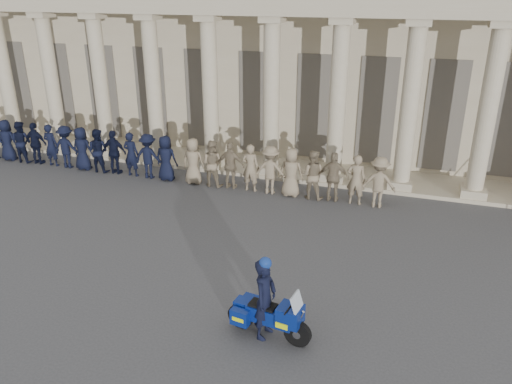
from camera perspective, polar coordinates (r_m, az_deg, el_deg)
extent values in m
plane|color=#3F3F41|center=(13.59, -3.03, -10.06)|extent=(90.00, 90.00, 0.00)
cube|color=tan|center=(26.13, 9.30, 16.04)|extent=(40.00, 10.00, 9.00)
cube|color=tan|center=(21.16, 5.67, 2.40)|extent=(40.00, 2.60, 0.15)
cube|color=tan|center=(19.12, 5.89, 20.84)|extent=(35.80, 1.00, 1.00)
cube|color=tan|center=(27.24, -25.62, 5.35)|extent=(0.90, 0.90, 0.30)
cylinder|color=tan|center=(26.63, -26.68, 11.40)|extent=(0.64, 0.64, 5.60)
cube|color=tan|center=(25.53, -21.35, 5.00)|extent=(0.90, 0.90, 0.30)
cylinder|color=tan|center=(24.89, -22.31, 11.47)|extent=(0.64, 0.64, 5.60)
cube|color=tan|center=(24.58, -23.35, 18.13)|extent=(0.85, 0.85, 0.24)
cube|color=tan|center=(23.99, -16.51, 4.56)|extent=(0.90, 0.90, 0.30)
cylinder|color=tan|center=(23.30, -17.31, 11.47)|extent=(0.64, 0.64, 5.60)
cube|color=tan|center=(22.97, -18.18, 18.61)|extent=(0.85, 0.85, 0.24)
cube|color=tan|center=(22.64, -11.05, 4.03)|extent=(0.90, 0.90, 0.30)
cylinder|color=tan|center=(21.91, -11.63, 11.37)|extent=(0.64, 0.64, 5.60)
cube|color=tan|center=(21.56, -12.26, 18.99)|extent=(0.85, 0.85, 0.24)
cube|color=tan|center=(21.52, -4.98, 3.40)|extent=(0.90, 0.90, 0.30)
cylinder|color=tan|center=(20.75, -5.25, 11.12)|extent=(0.64, 0.64, 5.60)
cube|color=tan|center=(20.38, -5.55, 19.20)|extent=(0.85, 0.85, 0.24)
cube|color=tan|center=(20.67, 1.67, 2.66)|extent=(0.90, 0.90, 0.30)
cylinder|color=tan|center=(19.86, 1.77, 10.70)|extent=(0.64, 0.64, 5.60)
cube|color=tan|center=(19.48, 1.88, 19.14)|extent=(0.85, 0.85, 0.24)
cube|color=tan|center=(20.12, 8.78, 1.84)|extent=(0.90, 0.90, 0.30)
cylinder|color=tan|center=(19.29, 9.29, 10.06)|extent=(0.64, 0.64, 5.60)
cube|color=tan|center=(18.90, 9.87, 18.74)|extent=(0.85, 0.85, 0.24)
cube|color=tan|center=(19.90, 16.15, 0.95)|extent=(0.90, 0.90, 0.30)
cylinder|color=tan|center=(19.06, 17.10, 9.22)|extent=(0.64, 0.64, 5.60)
cube|color=tan|center=(18.66, 18.16, 17.96)|extent=(0.85, 0.85, 0.24)
cube|color=tan|center=(20.01, 23.56, 0.04)|extent=(0.90, 0.90, 0.30)
cylinder|color=tan|center=(19.18, 24.92, 8.21)|extent=(0.64, 0.64, 5.60)
cube|color=tan|center=(18.78, 26.41, 16.83)|extent=(0.85, 0.85, 0.24)
cube|color=black|center=(29.07, -25.56, 10.92)|extent=(1.30, 0.12, 4.20)
cube|color=black|center=(27.35, -21.52, 10.94)|extent=(1.30, 0.12, 4.20)
cube|color=black|center=(25.78, -16.96, 10.90)|extent=(1.30, 0.12, 4.20)
cube|color=black|center=(24.40, -11.84, 10.78)|extent=(1.30, 0.12, 4.20)
cube|color=black|center=(23.22, -6.17, 10.54)|extent=(1.30, 0.12, 4.20)
cube|color=black|center=(22.28, 0.03, 10.16)|extent=(1.30, 0.12, 4.20)
cube|color=black|center=(21.61, 6.67, 9.63)|extent=(1.30, 0.12, 4.20)
cube|color=black|center=(21.25, 13.62, 8.93)|extent=(1.30, 0.12, 4.20)
cube|color=black|center=(21.20, 20.67, 8.09)|extent=(1.30, 0.12, 4.20)
imported|color=black|center=(25.04, -26.58, 5.33)|extent=(0.91, 0.59, 1.85)
imported|color=black|center=(24.49, -25.24, 5.22)|extent=(0.90, 0.70, 1.85)
imported|color=black|center=(23.96, -23.84, 5.10)|extent=(1.09, 0.45, 1.85)
imported|color=black|center=(23.44, -22.38, 4.98)|extent=(0.68, 0.44, 1.85)
imported|color=black|center=(22.94, -20.85, 4.85)|extent=(1.20, 0.69, 1.85)
imported|color=black|center=(22.46, -19.26, 4.70)|extent=(0.91, 0.59, 1.85)
imported|color=black|center=(21.99, -17.59, 4.55)|extent=(0.90, 0.70, 1.85)
imported|color=black|center=(21.54, -15.86, 4.39)|extent=(1.09, 0.45, 1.85)
imported|color=black|center=(21.12, -14.06, 4.21)|extent=(0.68, 0.44, 1.85)
imported|color=black|center=(20.71, -12.19, 4.03)|extent=(1.20, 0.69, 1.85)
imported|color=black|center=(20.33, -10.24, 3.83)|extent=(0.91, 0.59, 1.85)
imported|color=#82725A|center=(19.80, -7.19, 3.51)|extent=(0.91, 0.59, 1.85)
imported|color=#82725A|center=(19.48, -5.07, 3.29)|extent=(0.90, 0.70, 1.85)
imported|color=#82725A|center=(19.19, -2.88, 3.05)|extent=(1.09, 0.45, 1.85)
imported|color=#82725A|center=(18.93, -0.63, 2.80)|extent=(0.68, 0.44, 1.85)
imported|color=#82725A|center=(18.70, 1.68, 2.53)|extent=(1.20, 0.69, 1.85)
imported|color=#82725A|center=(18.50, 4.04, 2.26)|extent=(0.91, 0.59, 1.85)
imported|color=#82725A|center=(18.33, 6.44, 1.98)|extent=(0.90, 0.70, 1.85)
imported|color=#82725A|center=(18.20, 8.89, 1.69)|extent=(1.09, 0.45, 1.85)
imported|color=#82725A|center=(18.10, 11.36, 1.39)|extent=(0.68, 0.44, 1.85)
imported|color=#82725A|center=(18.03, 13.86, 1.09)|extent=(1.20, 0.69, 1.85)
cylinder|color=black|center=(11.31, 4.77, -15.81)|extent=(0.63, 0.22, 0.62)
cylinder|color=black|center=(11.77, -1.74, -13.96)|extent=(0.63, 0.22, 0.62)
cube|color=navy|center=(11.34, 1.67, -13.86)|extent=(1.12, 0.54, 0.35)
cube|color=navy|center=(11.11, 3.93, -13.86)|extent=(0.58, 0.55, 0.42)
cube|color=silver|center=(11.23, 3.90, -14.74)|extent=(0.24, 0.31, 0.11)
cube|color=#B2BFCC|center=(10.87, 4.76, -12.72)|extent=(0.25, 0.45, 0.50)
cube|color=black|center=(11.30, 0.80, -12.85)|extent=(0.65, 0.40, 0.09)
cube|color=navy|center=(11.55, -1.55, -12.64)|extent=(0.37, 0.36, 0.21)
cube|color=navy|center=(11.39, -1.84, -14.11)|extent=(0.45, 0.26, 0.37)
cube|color=#DEEB0C|center=(11.39, -1.84, -14.11)|extent=(0.31, 0.26, 0.09)
cube|color=navy|center=(11.82, -0.43, -12.57)|extent=(0.45, 0.26, 0.37)
cube|color=#DEEB0C|center=(11.82, -0.43, -12.57)|extent=(0.31, 0.26, 0.09)
cylinder|color=silver|center=(11.85, 0.02, -13.86)|extent=(0.57, 0.17, 0.09)
cylinder|color=black|center=(10.97, 3.96, -12.92)|extent=(0.13, 0.65, 0.03)
imported|color=black|center=(11.17, 1.03, -12.13)|extent=(0.55, 0.75, 1.91)
sphere|color=navy|center=(10.69, 1.06, -8.14)|extent=(0.28, 0.28, 0.28)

